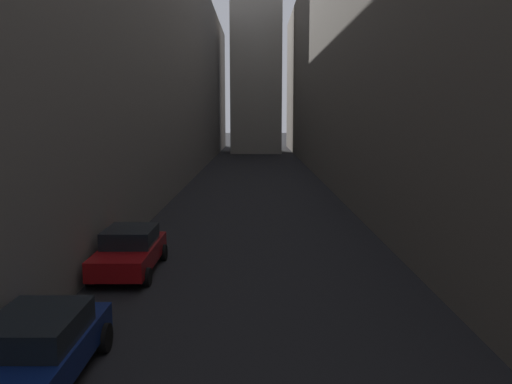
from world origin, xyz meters
name	(u,v)px	position (x,y,z in m)	size (l,w,h in m)	color
ground_plane	(256,189)	(0.00, 48.00, 0.00)	(264.00, 264.00, 0.00)	black
building_block_left	(91,58)	(-12.60, 50.00, 9.76)	(14.20, 108.00, 19.52)	slate
building_block_right	(417,47)	(12.24, 50.00, 10.59)	(13.49, 108.00, 21.19)	#60594F
parked_car_left_third	(38,347)	(-4.40, 19.09, 0.78)	(2.03, 4.32, 1.48)	navy
parked_car_left_far	(130,250)	(-4.40, 26.84, 0.78)	(2.03, 4.49, 1.53)	maroon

